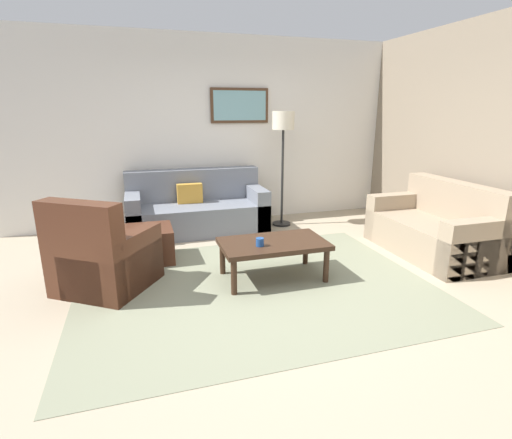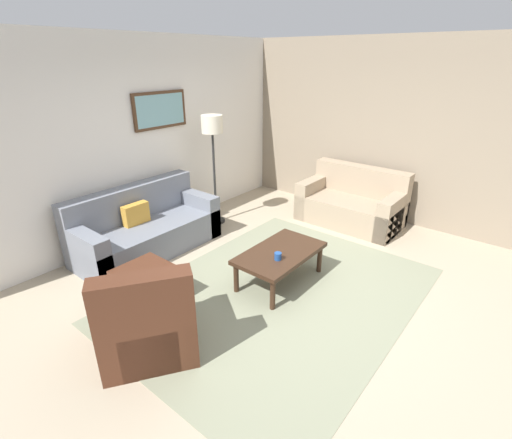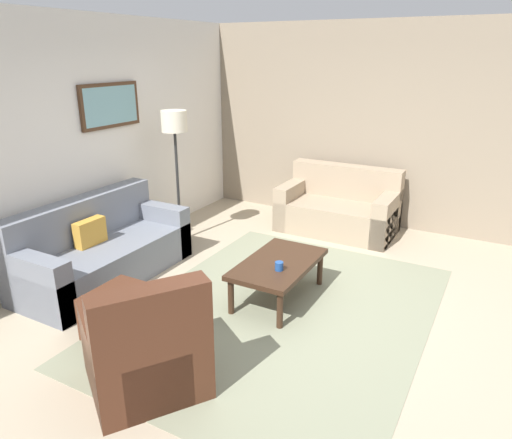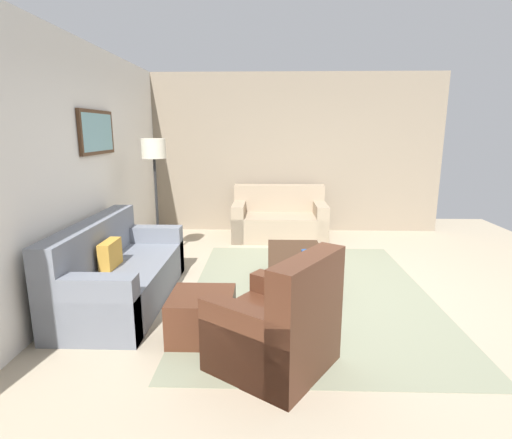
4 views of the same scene
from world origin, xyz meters
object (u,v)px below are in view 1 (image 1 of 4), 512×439
cup (260,242)px  framed_artwork (240,106)px  armchair_leather (101,261)px  couch_main (196,210)px  lamp_standing (283,132)px  ottoman (149,244)px  couch_loveseat (438,230)px  coffee_table (273,246)px

cup → framed_artwork: 2.83m
armchair_leather → framed_artwork: size_ratio=1.24×
couch_main → lamp_standing: bearing=-5.2°
couch_main → ottoman: size_ratio=3.51×
ottoman → framed_artwork: (1.51, 1.45, 1.59)m
framed_artwork → ottoman: bearing=-136.1°
couch_main → armchair_leather: 2.11m
lamp_standing → framed_artwork: framed_artwork is taller
couch_loveseat → couch_main: bearing=146.1°
couch_loveseat → armchair_leather: bearing=178.7°
armchair_leather → ottoman: armchair_leather is taller
armchair_leather → coffee_table: bearing=-7.4°
framed_artwork → cup: bearing=-100.3°
couch_main → coffee_table: size_ratio=1.79×
armchair_leather → lamp_standing: 3.17m
armchair_leather → lamp_standing: lamp_standing is taller
framed_artwork → coffee_table: bearing=-96.6°
armchair_leather → ottoman: bearing=55.7°
cup → lamp_standing: bearing=63.5°
ottoman → cup: size_ratio=6.66×
cup → lamp_standing: size_ratio=0.05×
couch_main → coffee_table: (0.51, -1.96, 0.06)m
couch_loveseat → ottoman: size_ratio=2.80×
couch_main → framed_artwork: (0.78, 0.40, 1.49)m
armchair_leather → cup: (1.53, -0.32, 0.15)m
coffee_table → cup: (-0.18, -0.09, 0.09)m
couch_loveseat → ottoman: couch_loveseat is taller
cup → lamp_standing: (0.96, 1.94, 0.96)m
couch_loveseat → armchair_leather: armchair_leather is taller
ottoman → framed_artwork: framed_artwork is taller
couch_loveseat → ottoman: bearing=167.3°
armchair_leather → coffee_table: (1.71, -0.22, 0.05)m
couch_loveseat → coffee_table: bearing=-176.6°
ottoman → lamp_standing: (2.03, 0.94, 1.21)m
cup → couch_main: bearing=99.3°
cup → lamp_standing: lamp_standing is taller
armchair_leather → lamp_standing: size_ratio=0.65×
lamp_standing → framed_artwork: 0.83m
couch_main → cup: 2.09m
ottoman → coffee_table: 1.55m
lamp_standing → cup: bearing=-116.5°
cup → framed_artwork: bearing=79.7°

